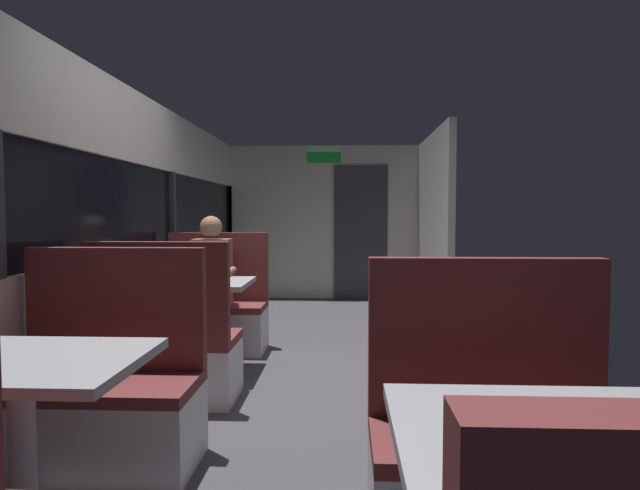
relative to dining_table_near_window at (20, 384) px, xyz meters
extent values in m
cube|color=#423F44|center=(0.89, 2.09, -0.65)|extent=(3.30, 9.20, 0.02)
cube|color=beige|center=(-0.56, 2.09, -0.16)|extent=(0.08, 8.40, 0.95)
cube|color=beige|center=(-0.56, 2.09, 1.36)|extent=(0.08, 8.40, 0.60)
cube|color=black|center=(-0.57, 2.09, 0.69)|extent=(0.03, 8.40, 0.75)
cube|color=#2D2D30|center=(-0.54, 3.49, 0.69)|extent=(0.06, 0.08, 0.75)
cube|color=#2D2D30|center=(-0.54, 6.29, 0.69)|extent=(0.06, 0.08, 0.75)
cube|color=beige|center=(0.89, 6.29, 0.51)|extent=(2.90, 0.08, 2.30)
cube|color=#333338|center=(1.44, 6.24, 0.36)|extent=(0.80, 0.04, 2.00)
cube|color=green|center=(0.89, 6.23, 1.48)|extent=(0.50, 0.03, 0.16)
cube|color=beige|center=(2.34, 5.09, 0.51)|extent=(0.08, 2.40, 2.30)
cylinder|color=#9E9EA3|center=(0.00, 0.00, -0.29)|extent=(0.10, 0.10, 0.70)
cube|color=#99999E|center=(0.00, 0.00, 0.08)|extent=(0.90, 0.70, 0.04)
cube|color=silver|center=(0.00, 0.66, -0.44)|extent=(0.95, 0.50, 0.39)
cube|color=brown|center=(0.00, 0.66, -0.22)|extent=(0.95, 0.50, 0.06)
cube|color=brown|center=(0.00, 0.87, 0.14)|extent=(0.95, 0.08, 0.65)
cylinder|color=#9E9EA3|center=(0.00, 2.34, -0.29)|extent=(0.10, 0.10, 0.70)
cube|color=#99999E|center=(0.00, 2.34, 0.08)|extent=(0.90, 0.70, 0.04)
cube|color=silver|center=(0.00, 1.68, -0.44)|extent=(0.95, 0.50, 0.39)
cube|color=brown|center=(0.00, 1.68, -0.22)|extent=(0.95, 0.50, 0.06)
cube|color=brown|center=(0.00, 1.47, 0.14)|extent=(0.95, 0.08, 0.65)
cube|color=silver|center=(0.00, 3.00, -0.44)|extent=(0.95, 0.50, 0.39)
cube|color=brown|center=(0.00, 3.00, -0.22)|extent=(0.95, 0.50, 0.06)
cube|color=brown|center=(0.00, 3.21, 0.14)|extent=(0.95, 0.08, 0.65)
cube|color=#99999E|center=(1.79, -0.60, 0.08)|extent=(0.90, 0.70, 0.04)
cube|color=brown|center=(1.79, 0.06, -0.22)|extent=(0.95, 0.50, 0.06)
cube|color=brown|center=(1.79, 0.27, 0.14)|extent=(0.95, 0.08, 0.65)
cube|color=#26262D|center=(0.00, 3.00, -0.41)|extent=(0.30, 0.36, 0.45)
cube|color=#8C664C|center=(0.00, 2.95, 0.11)|extent=(0.34, 0.22, 0.60)
sphere|color=#8C664C|center=(0.00, 2.93, 0.52)|extent=(0.20, 0.20, 0.20)
cylinder|color=#8C664C|center=(-0.20, 2.77, 0.13)|extent=(0.07, 0.28, 0.07)
cylinder|color=#8C664C|center=(0.20, 2.77, 0.13)|extent=(0.07, 0.28, 0.07)
cylinder|color=#26598C|center=(1.58, -0.72, 0.15)|extent=(0.07, 0.07, 0.09)
camera|label=1|loc=(1.22, -1.96, 0.64)|focal=30.63mm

